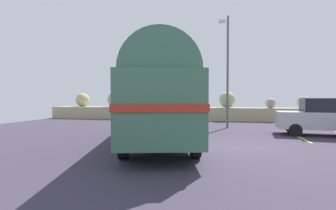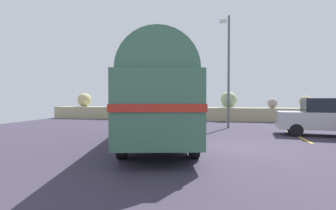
{
  "view_description": "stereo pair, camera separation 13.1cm",
  "coord_description": "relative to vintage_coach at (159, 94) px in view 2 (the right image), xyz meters",
  "views": [
    {
      "loc": [
        -0.36,
        -10.04,
        1.86
      ],
      "look_at": [
        -2.65,
        1.14,
        1.57
      ],
      "focal_mm": 27.12,
      "sensor_mm": 36.0,
      "label": 1
    },
    {
      "loc": [
        -0.23,
        -10.01,
        1.86
      ],
      "look_at": [
        -2.65,
        1.14,
        1.57
      ],
      "focal_mm": 27.12,
      "sensor_mm": 36.0,
      "label": 2
    }
  ],
  "objects": [
    {
      "name": "ground",
      "position": [
        2.8,
        -0.08,
        -2.04
      ],
      "size": [
        32.0,
        26.0,
        0.02
      ],
      "color": "#373041"
    },
    {
      "name": "breakwater",
      "position": [
        2.65,
        11.73,
        -1.29
      ],
      "size": [
        31.36,
        2.6,
        2.48
      ],
      "color": "tan",
      "rests_on": "ground"
    },
    {
      "name": "vintage_coach",
      "position": [
        0.0,
        0.0,
        0.0
      ],
      "size": [
        4.41,
        8.91,
        3.7
      ],
      "rotation": [
        0.0,
        0.0,
        0.24
      ],
      "color": "black",
      "rests_on": "ground"
    },
    {
      "name": "parked_car_nearest",
      "position": [
        7.45,
        3.78,
        -1.08
      ],
      "size": [
        4.25,
        2.12,
        1.86
      ],
      "rotation": [
        0.0,
        0.0,
        1.47
      ],
      "color": "black",
      "rests_on": "ground"
    },
    {
      "name": "lamp_post",
      "position": [
        2.87,
        6.34,
        1.88
      ],
      "size": [
        0.65,
        0.91,
        7.03
      ],
      "color": "#5B5B60",
      "rests_on": "ground"
    }
  ]
}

